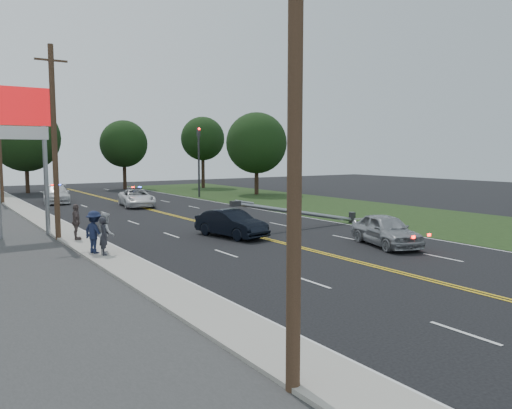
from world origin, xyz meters
TOP-DOWN VIEW (x-y plane):
  - ground at (0.00, 0.00)m, footprint 120.00×120.00m
  - sidewalk at (-8.40, 10.00)m, footprint 1.80×70.00m
  - grass_verge at (13.50, 10.00)m, footprint 12.00×80.00m
  - centerline_yellow at (0.00, 10.00)m, footprint 0.36×80.00m
  - pylon_sign at (-10.50, 14.00)m, footprint 3.20×0.35m
  - traffic_signal at (8.30, 30.00)m, footprint 0.28×0.41m
  - fallen_streetlight at (4.19, 8.00)m, footprint 9.36×0.44m
  - utility_pole_near at (-9.20, -8.00)m, footprint 1.60×0.28m
  - utility_pole_mid at (-9.20, 12.00)m, footprint 1.60×0.28m
  - utility_pole_far at (-9.20, 34.00)m, footprint 1.60×0.28m
  - tree_6 at (-5.30, 45.40)m, footprint 7.47×7.47m
  - tree_7 at (5.82, 45.26)m, footprint 5.78×5.78m
  - tree_8 at (14.99, 41.92)m, footprint 5.56×5.56m
  - tree_9 at (15.15, 29.76)m, footprint 6.57×6.57m
  - crashed_sedan at (-1.21, 7.71)m, footprint 2.39×4.68m
  - waiting_sedan at (3.78, 1.31)m, footprint 3.13×4.88m
  - emergency_a at (-0.06, 25.20)m, footprint 3.26×5.58m
  - emergency_b at (-5.04, 32.13)m, footprint 3.14×5.71m
  - bystander_a at (-8.53, 6.19)m, footprint 0.52×0.68m
  - bystander_b at (-8.36, 6.45)m, footprint 0.91×1.04m
  - bystander_c at (-8.76, 6.81)m, footprint 1.10×1.39m
  - bystander_d at (-8.56, 10.77)m, footprint 0.59×1.12m

SIDE VIEW (x-z plane):
  - ground at x=0.00m, z-range 0.00..0.00m
  - grass_verge at x=13.50m, z-range 0.00..0.01m
  - centerline_yellow at x=0.00m, z-range 0.01..0.01m
  - sidewalk at x=-8.40m, z-range 0.00..0.12m
  - emergency_a at x=-0.06m, z-range 0.00..1.46m
  - crashed_sedan at x=-1.21m, z-range 0.00..1.47m
  - waiting_sedan at x=3.78m, z-range 0.00..1.55m
  - emergency_b at x=-5.04m, z-range 0.00..1.57m
  - fallen_streetlight at x=4.19m, z-range -0.04..1.88m
  - bystander_a at x=-8.53m, z-range 0.12..1.79m
  - bystander_b at x=-8.36m, z-range 0.12..1.94m
  - bystander_d at x=-8.56m, z-range 0.12..1.94m
  - bystander_c at x=-8.76m, z-range 0.12..2.01m
  - traffic_signal at x=8.30m, z-range 0.68..7.73m
  - utility_pole_near at x=-9.20m, z-range 0.08..10.08m
  - utility_pole_mid at x=-9.20m, z-range 0.08..10.08m
  - utility_pole_far at x=-9.20m, z-range 0.08..10.08m
  - tree_9 at x=15.15m, z-range 1.13..9.97m
  - tree_7 at x=5.82m, z-range 1.34..9.83m
  - pylon_sign at x=-10.50m, z-range 2.00..10.00m
  - tree_6 at x=-5.30m, z-range 1.20..11.07m
  - tree_8 at x=14.99m, z-range 1.74..10.81m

